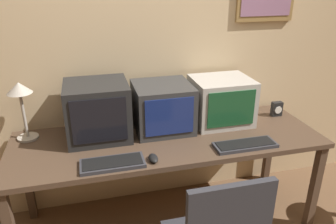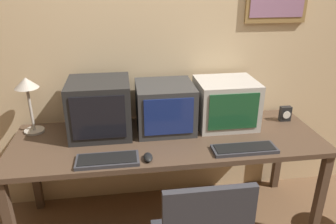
# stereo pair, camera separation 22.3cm
# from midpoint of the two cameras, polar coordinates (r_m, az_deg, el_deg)

# --- Properties ---
(wall_back) EXTENTS (8.00, 0.08, 2.60)m
(wall_back) POSITION_cam_midpoint_polar(r_m,az_deg,el_deg) (2.53, -4.89, 11.31)
(wall_back) COLOR #D1B284
(wall_back) RESTS_ON ground_plane
(desk) EXTENTS (2.17, 0.74, 0.74)m
(desk) POSITION_cam_midpoint_polar(r_m,az_deg,el_deg) (2.35, -2.74, -6.00)
(desk) COLOR #4C3828
(desk) RESTS_ON ground_plane
(monitor_left) EXTENTS (0.43, 0.40, 0.39)m
(monitor_left) POSITION_cam_midpoint_polar(r_m,az_deg,el_deg) (2.33, -14.85, 0.19)
(monitor_left) COLOR black
(monitor_left) RESTS_ON desk
(monitor_center) EXTENTS (0.41, 0.40, 0.34)m
(monitor_center) POSITION_cam_midpoint_polar(r_m,az_deg,el_deg) (2.38, -3.73, 0.80)
(monitor_center) COLOR #333333
(monitor_center) RESTS_ON desk
(monitor_right) EXTENTS (0.43, 0.38, 0.35)m
(monitor_right) POSITION_cam_midpoint_polar(r_m,az_deg,el_deg) (2.51, 6.72, 1.91)
(monitor_right) COLOR #B7B2A8
(monitor_right) RESTS_ON desk
(keyboard_main) EXTENTS (0.39, 0.17, 0.03)m
(keyboard_main) POSITION_cam_midpoint_polar(r_m,az_deg,el_deg) (2.04, -12.77, -8.78)
(keyboard_main) COLOR #333338
(keyboard_main) RESTS_ON desk
(keyboard_side) EXTENTS (0.42, 0.15, 0.03)m
(keyboard_side) POSITION_cam_midpoint_polar(r_m,az_deg,el_deg) (2.23, 10.52, -5.70)
(keyboard_side) COLOR #333338
(keyboard_side) RESTS_ON desk
(mouse_near_keyboard) EXTENTS (0.06, 0.10, 0.04)m
(mouse_near_keyboard) POSITION_cam_midpoint_polar(r_m,az_deg,el_deg) (2.04, -5.74, -8.10)
(mouse_near_keyboard) COLOR black
(mouse_near_keyboard) RESTS_ON desk
(desk_clock) EXTENTS (0.08, 0.05, 0.12)m
(desk_clock) POSITION_cam_midpoint_polar(r_m,az_deg,el_deg) (2.75, 16.24, 0.47)
(desk_clock) COLOR black
(desk_clock) RESTS_ON desk
(desk_lamp) EXTENTS (0.17, 0.17, 0.41)m
(desk_lamp) POSITION_cam_midpoint_polar(r_m,az_deg,el_deg) (2.43, -26.77, 2.45)
(desk_lamp) COLOR #B2A899
(desk_lamp) RESTS_ON desk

